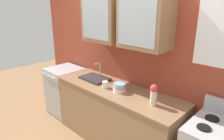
{
  "coord_description": "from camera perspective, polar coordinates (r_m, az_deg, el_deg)",
  "views": [
    {
      "loc": [
        1.8,
        -1.91,
        2.03
      ],
      "look_at": [
        -0.07,
        0.0,
        1.15
      ],
      "focal_mm": 32.2,
      "sensor_mm": 36.0,
      "label": 1
    }
  ],
  "objects": [
    {
      "name": "back_wall_unit",
      "position": [
        2.91,
        5.48,
        7.72
      ],
      "size": [
        4.34,
        0.47,
        2.82
      ],
      "color": "#993D28",
      "rests_on": "ground_plane"
    },
    {
      "name": "counter",
      "position": [
        3.06,
        0.93,
        -12.91
      ],
      "size": [
        2.04,
        0.64,
        0.9
      ],
      "color": "#93704C",
      "rests_on": "ground_plane"
    },
    {
      "name": "sink_faucet",
      "position": [
        3.19,
        -4.88,
        -2.26
      ],
      "size": [
        0.45,
        0.3,
        0.26
      ],
      "color": "#2D2D30",
      "rests_on": "counter"
    },
    {
      "name": "bowl_stack",
      "position": [
        2.74,
        2.21,
        -5.02
      ],
      "size": [
        0.18,
        0.18,
        0.12
      ],
      "color": "white",
      "rests_on": "counter"
    },
    {
      "name": "vase",
      "position": [
        2.4,
        11.78,
        -6.66
      ],
      "size": [
        0.09,
        0.09,
        0.26
      ],
      "color": "beige",
      "rests_on": "counter"
    },
    {
      "name": "cup_near_sink",
      "position": [
        2.85,
        -1.89,
        -4.17
      ],
      "size": [
        0.12,
        0.09,
        0.1
      ],
      "color": "silver",
      "rests_on": "counter"
    },
    {
      "name": "dishwasher",
      "position": [
        3.97,
        -13.02,
        -5.78
      ],
      "size": [
        0.59,
        0.63,
        0.9
      ],
      "color": "#ADAFB5",
      "rests_on": "ground_plane"
    }
  ]
}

